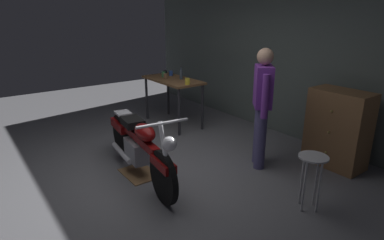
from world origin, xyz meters
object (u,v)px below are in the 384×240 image
Objects in this scene: mug_yellow_tall at (187,81)px; mug_brown_stoneware at (166,76)px; shop_stool at (312,168)px; bottle at (181,74)px; wooden_dresser at (338,129)px; mug_black_matte at (165,73)px; mug_blue_enamel at (171,73)px; mug_green_speckled at (164,74)px; motorcycle at (139,145)px; person_standing at (262,103)px.

mug_yellow_tall is 1.15× the size of mug_brown_stoneware.
bottle reaches higher than shop_stool.
wooden_dresser is 3.18m from mug_brown_stoneware.
mug_black_matte is (-3.31, -0.79, 0.40)m from wooden_dresser.
mug_yellow_tall is (0.98, -0.15, 0.01)m from mug_black_matte.
mug_blue_enamel is (-3.65, 0.53, 0.45)m from shop_stool.
mug_green_speckled is at bearing -158.20° from bottle.
mug_yellow_tall is 0.49m from bottle.
bottle reaches higher than mug_green_speckled.
mug_green_speckled is at bearing 178.07° from mug_yellow_tall.
motorcycle is at bearing -39.87° from mug_green_speckled.
motorcycle is 1.98× the size of wooden_dresser.
mug_blue_enamel is at bearing 174.76° from bottle.
mug_blue_enamel reaches higher than mug_black_matte.
person_standing is at bearing 161.48° from shop_stool.
wooden_dresser is 3.32m from mug_green_speckled.
mug_brown_stoneware is 0.31m from bottle.
person_standing reaches higher than mug_blue_enamel.
mug_black_matte is (-0.14, 0.13, -0.01)m from mug_green_speckled.
person_standing reaches higher than bottle.
shop_stool is 5.92× the size of mug_black_matte.
shop_stool is 5.31× the size of mug_yellow_tall.
mug_blue_enamel is 0.45× the size of bottle.
mug_green_speckled is 0.94× the size of mug_yellow_tall.
mug_yellow_tall is at bearing -14.06° from mug_blue_enamel.
motorcycle is 2.59m from mug_black_matte.
shop_stool is at bearing -4.71° from mug_brown_stoneware.
bottle is at bearing 158.42° from mug_yellow_tall.
wooden_dresser reaches higher than mug_black_matte.
bottle is at bearing 21.80° from mug_green_speckled.
person_standing is 14.76× the size of mug_green_speckled.
bottle is at bearing 37.56° from person_standing.
wooden_dresser is 10.17× the size of mug_black_matte.
mug_green_speckled is at bearing 41.54° from person_standing.
wooden_dresser is 10.52× the size of mug_brown_stoneware.
bottle is (-3.23, 0.49, 0.50)m from shop_stool.
mug_green_speckled is (-3.61, 0.34, 0.45)m from shop_stool.
mug_blue_enamel is 0.90m from mug_yellow_tall.
person_standing is 15.43× the size of mug_blue_enamel.
shop_stool is 3.50m from mug_brown_stoneware.
mug_black_matte is (-1.94, 1.63, 0.50)m from motorcycle.
bottle is at bearing 42.99° from mug_brown_stoneware.
person_standing is 6.93× the size of bottle.
mug_brown_stoneware is at bearing -19.18° from mug_green_speckled.
motorcycle and mug_blue_enamel have the same top height.
mug_yellow_tall reaches higher than shop_stool.
bottle reaches higher than mug_blue_enamel.
shop_stool is 1.33m from wooden_dresser.
person_standing is 2.56m from mug_blue_enamel.
motorcycle is 1.31× the size of person_standing.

